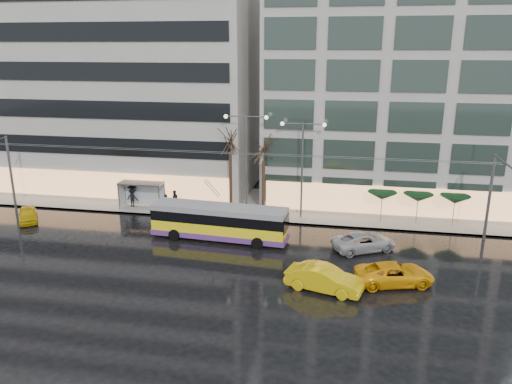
% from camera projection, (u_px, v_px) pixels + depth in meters
% --- Properties ---
extents(ground, '(140.00, 140.00, 0.00)m').
position_uv_depth(ground, '(189.00, 261.00, 36.02)').
color(ground, black).
rests_on(ground, ground).
extents(sidewalk, '(80.00, 10.00, 0.15)m').
position_uv_depth(sidewalk, '(253.00, 204.00, 48.84)').
color(sidewalk, gray).
rests_on(sidewalk, ground).
extents(kerb, '(80.00, 0.10, 0.15)m').
position_uv_depth(kerb, '(242.00, 220.00, 44.18)').
color(kerb, slate).
rests_on(kerb, ground).
extents(building_left, '(34.00, 14.00, 22.00)m').
position_uv_depth(building_left, '(98.00, 82.00, 53.59)').
color(building_left, '#A5A39E').
rests_on(building_left, sidewalk).
extents(building_right, '(32.00, 14.00, 25.00)m').
position_uv_depth(building_right, '(440.00, 71.00, 46.98)').
color(building_right, '#A5A39E').
rests_on(building_right, sidewalk).
extents(trolleybus, '(11.06, 4.61, 5.07)m').
position_uv_depth(trolleybus, '(219.00, 223.00, 39.75)').
color(trolleybus, yellow).
rests_on(trolleybus, ground).
extents(catenary, '(42.24, 5.12, 7.00)m').
position_uv_depth(catenary, '(228.00, 177.00, 42.12)').
color(catenary, '#595B60').
rests_on(catenary, ground).
extents(bus_shelter, '(4.20, 1.60, 2.51)m').
position_uv_depth(bus_shelter, '(138.00, 189.00, 47.02)').
color(bus_shelter, '#595B60').
rests_on(bus_shelter, sidewalk).
extents(street_lamp_near, '(3.96, 0.36, 9.03)m').
position_uv_depth(street_lamp_near, '(246.00, 151.00, 44.15)').
color(street_lamp_near, '#595B60').
rests_on(street_lamp_near, sidewalk).
extents(street_lamp_far, '(3.96, 0.36, 8.53)m').
position_uv_depth(street_lamp_far, '(302.00, 156.00, 43.34)').
color(street_lamp_far, '#595B60').
rests_on(street_lamp_far, sidewalk).
extents(tree_a, '(3.20, 3.20, 8.40)m').
position_uv_depth(tree_a, '(230.00, 138.00, 44.29)').
color(tree_a, black).
rests_on(tree_a, sidewalk).
extents(tree_b, '(3.20, 3.20, 7.70)m').
position_uv_depth(tree_b, '(264.00, 146.00, 44.14)').
color(tree_b, black).
rests_on(tree_b, sidewalk).
extents(parasol_a, '(2.50, 2.50, 2.65)m').
position_uv_depth(parasol_a, '(382.00, 196.00, 43.22)').
color(parasol_a, '#595B60').
rests_on(parasol_a, sidewalk).
extents(parasol_b, '(2.50, 2.50, 2.65)m').
position_uv_depth(parasol_b, '(418.00, 198.00, 42.69)').
color(parasol_b, '#595B60').
rests_on(parasol_b, sidewalk).
extents(parasol_c, '(2.50, 2.50, 2.65)m').
position_uv_depth(parasol_c, '(455.00, 200.00, 42.16)').
color(parasol_c, '#595B60').
rests_on(parasol_c, sidewalk).
extents(taxi_a, '(3.35, 3.91, 1.27)m').
position_uv_depth(taxi_a, '(28.00, 215.00, 43.99)').
color(taxi_a, gold).
rests_on(taxi_a, ground).
extents(taxi_b, '(5.18, 2.89, 1.62)m').
position_uv_depth(taxi_b, '(324.00, 279.00, 31.56)').
color(taxi_b, yellow).
rests_on(taxi_b, ground).
extents(taxi_c, '(5.52, 3.63, 1.41)m').
position_uv_depth(taxi_c, '(394.00, 274.00, 32.44)').
color(taxi_c, '#FFB40D').
rests_on(taxi_c, ground).
extents(sedan_silver, '(5.37, 4.27, 1.36)m').
position_uv_depth(sedan_silver, '(364.00, 242.00, 37.79)').
color(sedan_silver, '#B7B8BD').
rests_on(sedan_silver, ground).
extents(pedestrian_a, '(1.02, 1.04, 2.19)m').
position_uv_depth(pedestrian_a, '(166.00, 199.00, 45.36)').
color(pedestrian_a, black).
rests_on(pedestrian_a, sidewalk).
extents(pedestrian_b, '(1.07, 1.01, 1.74)m').
position_uv_depth(pedestrian_b, '(174.00, 199.00, 47.06)').
color(pedestrian_b, black).
rests_on(pedestrian_b, sidewalk).
extents(pedestrian_c, '(1.19, 0.87, 2.11)m').
position_uv_depth(pedestrian_c, '(132.00, 195.00, 47.45)').
color(pedestrian_c, black).
rests_on(pedestrian_c, sidewalk).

